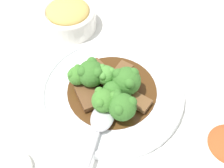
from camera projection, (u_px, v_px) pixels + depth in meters
ground_plane at (112, 95)px, 0.58m from camera, size 4.00×4.00×0.00m
main_plate at (112, 92)px, 0.58m from camera, size 0.27×0.27×0.02m
beef_strip_0 at (97, 70)px, 0.59m from camera, size 0.05×0.05×0.01m
beef_strip_1 at (137, 101)px, 0.55m from camera, size 0.05×0.05×0.01m
beef_strip_2 at (121, 73)px, 0.58m from camera, size 0.05×0.06×0.01m
beef_strip_3 at (88, 96)px, 0.55m from camera, size 0.05×0.06×0.01m
broccoli_floret_0 at (106, 75)px, 0.55m from camera, size 0.04×0.04×0.05m
broccoli_floret_1 at (116, 91)px, 0.54m from camera, size 0.04×0.04×0.04m
broccoli_floret_2 at (77, 75)px, 0.56m from camera, size 0.03×0.03×0.04m
broccoli_floret_3 at (104, 100)px, 0.52m from camera, size 0.04×0.04×0.05m
broccoli_floret_4 at (127, 81)px, 0.54m from camera, size 0.05×0.05×0.05m
broccoli_floret_5 at (91, 73)px, 0.55m from camera, size 0.05×0.05×0.05m
broccoli_floret_6 at (122, 106)px, 0.51m from camera, size 0.05×0.05×0.05m
serving_spoon at (98, 131)px, 0.51m from camera, size 0.09×0.23×0.01m
side_bowl_appetizer at (69, 17)px, 0.67m from camera, size 0.12×0.12×0.06m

